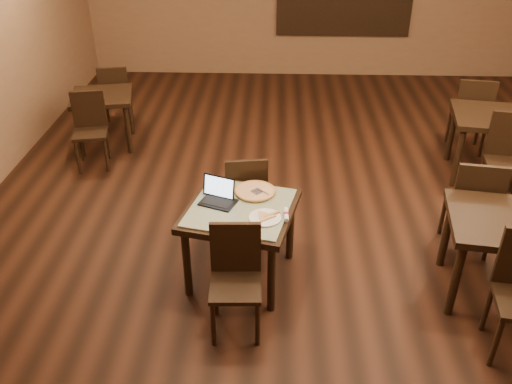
{
  "coord_description": "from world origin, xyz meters",
  "views": [
    {
      "loc": [
        -0.67,
        -4.8,
        3.32
      ],
      "look_at": [
        -0.82,
        -0.7,
        0.85
      ],
      "focal_mm": 38.0,
      "sensor_mm": 36.0,
      "label": 1
    }
  ],
  "objects_px": {
    "chair_main_near": "(236,273)",
    "other_table_b_chair_far": "(115,94)",
    "other_table_c_chair_far": "(474,202)",
    "chair_main_far": "(246,193)",
    "other_table_b": "(103,103)",
    "other_table_c": "(499,232)",
    "other_table_a_chair_far": "(471,112)",
    "other_table_a": "(489,125)",
    "laptop": "(218,195)",
    "other_table_b_chair_near": "(90,125)",
    "tiled_table": "(241,217)",
    "other_table_a_chair_near": "(508,155)",
    "pizza_pan": "(255,192)"
  },
  "relations": [
    {
      "from": "other_table_a",
      "to": "other_table_b",
      "type": "bearing_deg",
      "value": -178.86
    },
    {
      "from": "other_table_a",
      "to": "laptop",
      "type": "bearing_deg",
      "value": -138.18
    },
    {
      "from": "other_table_a",
      "to": "other_table_b",
      "type": "relative_size",
      "value": 1.08
    },
    {
      "from": "other_table_b",
      "to": "other_table_b_chair_far",
      "type": "distance_m",
      "value": 0.56
    },
    {
      "from": "chair_main_far",
      "to": "other_table_b_chair_far",
      "type": "xyz_separation_m",
      "value": [
        -2.01,
        2.67,
        -0.0
      ]
    },
    {
      "from": "laptop",
      "to": "other_table_b_chair_far",
      "type": "height_order",
      "value": "laptop"
    },
    {
      "from": "chair_main_far",
      "to": "other_table_b_chair_near",
      "type": "height_order",
      "value": "chair_main_far"
    },
    {
      "from": "other_table_c_chair_far",
      "to": "chair_main_far",
      "type": "bearing_deg",
      "value": 4.04
    },
    {
      "from": "other_table_a_chair_far",
      "to": "other_table_b_chair_far",
      "type": "bearing_deg",
      "value": 1.79
    },
    {
      "from": "other_table_a_chair_far",
      "to": "other_table_b_chair_near",
      "type": "bearing_deg",
      "value": 14.74
    },
    {
      "from": "pizza_pan",
      "to": "other_table_a_chair_far",
      "type": "xyz_separation_m",
      "value": [
        2.72,
        2.43,
        -0.18
      ]
    },
    {
      "from": "laptop",
      "to": "other_table_c_chair_far",
      "type": "distance_m",
      "value": 2.43
    },
    {
      "from": "chair_main_near",
      "to": "other_table_a",
      "type": "relative_size",
      "value": 0.95
    },
    {
      "from": "chair_main_near",
      "to": "other_table_b_chair_far",
      "type": "relative_size",
      "value": 1.0
    },
    {
      "from": "other_table_b",
      "to": "other_table_a_chair_near",
      "type": "bearing_deg",
      "value": -26.39
    },
    {
      "from": "chair_main_near",
      "to": "other_table_a_chair_far",
      "type": "height_order",
      "value": "other_table_a_chair_far"
    },
    {
      "from": "other_table_c_chair_far",
      "to": "other_table_b",
      "type": "bearing_deg",
      "value": -20.02
    },
    {
      "from": "chair_main_far",
      "to": "pizza_pan",
      "type": "height_order",
      "value": "chair_main_far"
    },
    {
      "from": "other_table_a_chair_far",
      "to": "other_table_c_chair_far",
      "type": "distance_m",
      "value": 2.31
    },
    {
      "from": "other_table_c",
      "to": "other_table_b_chair_far",
      "type": "bearing_deg",
      "value": 149.24
    },
    {
      "from": "other_table_b_chair_far",
      "to": "other_table_c",
      "type": "bearing_deg",
      "value": 129.1
    },
    {
      "from": "tiled_table",
      "to": "laptop",
      "type": "xyz_separation_m",
      "value": [
        -0.2,
        0.1,
        0.16
      ]
    },
    {
      "from": "other_table_b",
      "to": "other_table_c",
      "type": "height_order",
      "value": "other_table_c"
    },
    {
      "from": "other_table_a_chair_far",
      "to": "other_table_b_chair_near",
      "type": "distance_m",
      "value": 4.89
    },
    {
      "from": "other_table_b_chair_near",
      "to": "other_table_c",
      "type": "bearing_deg",
      "value": -40.52
    },
    {
      "from": "other_table_a_chair_far",
      "to": "chair_main_far",
      "type": "bearing_deg",
      "value": 45.1
    },
    {
      "from": "chair_main_far",
      "to": "other_table_b_chair_near",
      "type": "distance_m",
      "value": 2.58
    },
    {
      "from": "chair_main_near",
      "to": "other_table_b",
      "type": "height_order",
      "value": "chair_main_near"
    },
    {
      "from": "tiled_table",
      "to": "other_table_a_chair_far",
      "type": "relative_size",
      "value": 1.05
    },
    {
      "from": "other_table_a_chair_far",
      "to": "other_table_b",
      "type": "distance_m",
      "value": 4.85
    },
    {
      "from": "tiled_table",
      "to": "other_table_a_chair_near",
      "type": "bearing_deg",
      "value": 39.79
    },
    {
      "from": "other_table_a_chair_near",
      "to": "other_table_a_chair_far",
      "type": "distance_m",
      "value": 1.22
    },
    {
      "from": "chair_main_near",
      "to": "chair_main_far",
      "type": "distance_m",
      "value": 1.24
    },
    {
      "from": "other_table_a_chair_far",
      "to": "other_table_b_chair_far",
      "type": "relative_size",
      "value": 1.11
    },
    {
      "from": "other_table_a",
      "to": "other_table_a_chair_near",
      "type": "bearing_deg",
      "value": -79.46
    },
    {
      "from": "chair_main_near",
      "to": "pizza_pan",
      "type": "bearing_deg",
      "value": 79.55
    },
    {
      "from": "chair_main_near",
      "to": "other_table_b_chair_far",
      "type": "bearing_deg",
      "value": 114.77
    },
    {
      "from": "chair_main_far",
      "to": "other_table_a",
      "type": "xyz_separation_m",
      "value": [
        2.84,
        1.44,
        0.14
      ]
    },
    {
      "from": "pizza_pan",
      "to": "other_table_b",
      "type": "bearing_deg",
      "value": 130.48
    },
    {
      "from": "other_table_a_chair_far",
      "to": "other_table_c",
      "type": "bearing_deg",
      "value": 86.56
    },
    {
      "from": "chair_main_near",
      "to": "chair_main_far",
      "type": "relative_size",
      "value": 0.99
    },
    {
      "from": "other_table_b_chair_far",
      "to": "other_table_c",
      "type": "xyz_separation_m",
      "value": [
        4.2,
        -3.45,
        0.13
      ]
    },
    {
      "from": "tiled_table",
      "to": "other_table_a_chair_far",
      "type": "height_order",
      "value": "other_table_a_chair_far"
    },
    {
      "from": "other_table_b",
      "to": "tiled_table",
      "type": "bearing_deg",
      "value": -65.19
    },
    {
      "from": "chair_main_far",
      "to": "other_table_a_chair_far",
      "type": "distance_m",
      "value": 3.49
    },
    {
      "from": "other_table_a_chair_far",
      "to": "chair_main_near",
      "type": "bearing_deg",
      "value": 58.3
    },
    {
      "from": "pizza_pan",
      "to": "other_table_b_chair_far",
      "type": "relative_size",
      "value": 0.35
    },
    {
      "from": "other_table_a_chair_far",
      "to": "other_table_b",
      "type": "bearing_deg",
      "value": 8.28
    },
    {
      "from": "tiled_table",
      "to": "pizza_pan",
      "type": "height_order",
      "value": "pizza_pan"
    },
    {
      "from": "other_table_b_chair_near",
      "to": "other_table_c_chair_far",
      "type": "relative_size",
      "value": 0.91
    }
  ]
}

